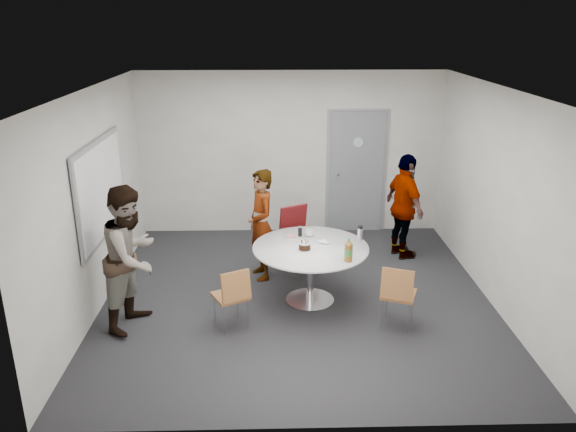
{
  "coord_description": "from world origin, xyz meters",
  "views": [
    {
      "loc": [
        -0.3,
        -6.61,
        3.49
      ],
      "look_at": [
        -0.11,
        0.25,
        1.05
      ],
      "focal_mm": 35.0,
      "sensor_mm": 36.0,
      "label": 1
    }
  ],
  "objects_px": {
    "door": "(356,172)",
    "person_left": "(132,257)",
    "table": "(312,255)",
    "chair_near_right": "(398,291)",
    "person_right": "(404,207)",
    "chair_far": "(297,232)",
    "person_main": "(261,225)",
    "chair_near_left": "(233,293)",
    "whiteboard": "(101,189)"
  },
  "relations": [
    {
      "from": "table",
      "to": "person_left",
      "type": "distance_m",
      "value": 2.2
    },
    {
      "from": "person_left",
      "to": "table",
      "type": "bearing_deg",
      "value": -58.64
    },
    {
      "from": "table",
      "to": "chair_near_right",
      "type": "relative_size",
      "value": 1.82
    },
    {
      "from": "whiteboard",
      "to": "chair_near_left",
      "type": "xyz_separation_m",
      "value": [
        1.68,
        -0.96,
        -0.98
      ]
    },
    {
      "from": "table",
      "to": "person_main",
      "type": "height_order",
      "value": "person_main"
    },
    {
      "from": "table",
      "to": "chair_far",
      "type": "bearing_deg",
      "value": 98.14
    },
    {
      "from": "whiteboard",
      "to": "person_right",
      "type": "height_order",
      "value": "whiteboard"
    },
    {
      "from": "person_left",
      "to": "chair_near_left",
      "type": "bearing_deg",
      "value": -79.64
    },
    {
      "from": "door",
      "to": "person_left",
      "type": "relative_size",
      "value": 1.23
    },
    {
      "from": "chair_near_left",
      "to": "chair_far",
      "type": "height_order",
      "value": "chair_far"
    },
    {
      "from": "chair_far",
      "to": "person_main",
      "type": "height_order",
      "value": "person_main"
    },
    {
      "from": "table",
      "to": "chair_near_right",
      "type": "height_order",
      "value": "table"
    },
    {
      "from": "person_right",
      "to": "table",
      "type": "bearing_deg",
      "value": 115.98
    },
    {
      "from": "table",
      "to": "person_right",
      "type": "distance_m",
      "value": 2.06
    },
    {
      "from": "person_left",
      "to": "person_main",
      "type": "bearing_deg",
      "value": -31.38
    },
    {
      "from": "door",
      "to": "chair_near_left",
      "type": "bearing_deg",
      "value": -120.09
    },
    {
      "from": "person_left",
      "to": "person_right",
      "type": "relative_size",
      "value": 1.08
    },
    {
      "from": "whiteboard",
      "to": "chair_near_right",
      "type": "bearing_deg",
      "value": -15.68
    },
    {
      "from": "person_left",
      "to": "whiteboard",
      "type": "bearing_deg",
      "value": 50.98
    },
    {
      "from": "chair_far",
      "to": "person_main",
      "type": "relative_size",
      "value": 0.61
    },
    {
      "from": "chair_near_left",
      "to": "chair_near_right",
      "type": "height_order",
      "value": "chair_near_right"
    },
    {
      "from": "door",
      "to": "person_right",
      "type": "relative_size",
      "value": 1.32
    },
    {
      "from": "door",
      "to": "chair_near_right",
      "type": "relative_size",
      "value": 2.64
    },
    {
      "from": "chair_near_left",
      "to": "chair_far",
      "type": "relative_size",
      "value": 0.82
    },
    {
      "from": "person_main",
      "to": "person_left",
      "type": "height_order",
      "value": "person_left"
    },
    {
      "from": "whiteboard",
      "to": "chair_far",
      "type": "bearing_deg",
      "value": 15.72
    },
    {
      "from": "whiteboard",
      "to": "chair_far",
      "type": "distance_m",
      "value": 2.74
    },
    {
      "from": "door",
      "to": "chair_near_right",
      "type": "xyz_separation_m",
      "value": [
        0.03,
        -3.29,
        -0.54
      ]
    },
    {
      "from": "whiteboard",
      "to": "person_left",
      "type": "xyz_separation_m",
      "value": [
        0.51,
        -0.8,
        -0.59
      ]
    },
    {
      "from": "person_right",
      "to": "chair_far",
      "type": "bearing_deg",
      "value": 86.31
    },
    {
      "from": "door",
      "to": "whiteboard",
      "type": "height_order",
      "value": "door"
    },
    {
      "from": "chair_near_right",
      "to": "person_left",
      "type": "distance_m",
      "value": 3.11
    },
    {
      "from": "chair_near_left",
      "to": "chair_far",
      "type": "bearing_deg",
      "value": 36.46
    },
    {
      "from": "chair_near_right",
      "to": "person_main",
      "type": "xyz_separation_m",
      "value": [
        -1.61,
        1.46,
        0.3
      ]
    },
    {
      "from": "door",
      "to": "chair_near_right",
      "type": "bearing_deg",
      "value": -89.42
    },
    {
      "from": "door",
      "to": "person_left",
      "type": "height_order",
      "value": "door"
    },
    {
      "from": "table",
      "to": "chair_near_right",
      "type": "distance_m",
      "value": 1.19
    },
    {
      "from": "table",
      "to": "person_left",
      "type": "relative_size",
      "value": 0.85
    },
    {
      "from": "chair_near_right",
      "to": "person_left",
      "type": "bearing_deg",
      "value": -162.92
    },
    {
      "from": "chair_near_right",
      "to": "person_main",
      "type": "height_order",
      "value": "person_main"
    },
    {
      "from": "chair_near_right",
      "to": "table",
      "type": "bearing_deg",
      "value": 164.56
    },
    {
      "from": "person_main",
      "to": "person_right",
      "type": "bearing_deg",
      "value": 88.68
    },
    {
      "from": "door",
      "to": "table",
      "type": "xyz_separation_m",
      "value": [
        -0.92,
        -2.59,
        -0.37
      ]
    },
    {
      "from": "chair_near_left",
      "to": "person_main",
      "type": "xyz_separation_m",
      "value": [
        0.31,
        1.41,
        0.32
      ]
    },
    {
      "from": "chair_near_right",
      "to": "person_left",
      "type": "relative_size",
      "value": 0.47
    },
    {
      "from": "person_left",
      "to": "person_right",
      "type": "bearing_deg",
      "value": -43.73
    },
    {
      "from": "person_main",
      "to": "person_left",
      "type": "relative_size",
      "value": 0.9
    },
    {
      "from": "table",
      "to": "chair_far",
      "type": "distance_m",
      "value": 1.02
    },
    {
      "from": "table",
      "to": "person_left",
      "type": "xyz_separation_m",
      "value": [
        -2.13,
        -0.49,
        0.21
      ]
    },
    {
      "from": "chair_near_left",
      "to": "person_main",
      "type": "distance_m",
      "value": 1.48
    }
  ]
}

